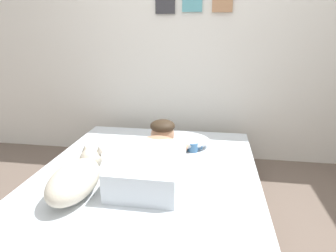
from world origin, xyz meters
The scene contains 8 objects.
ground_plane centered at (0.00, 0.00, 0.00)m, with size 13.42×13.42×0.00m, color #66564C.
back_wall centered at (0.00, 1.43, 1.25)m, with size 4.71×0.12×2.50m.
bed centered at (-0.20, 0.24, 0.17)m, with size 1.58×1.90×0.35m.
pillow centered at (-0.04, 0.76, 0.40)m, with size 0.52×0.32×0.11m, color silver.
person_lying centered at (-0.16, 0.25, 0.45)m, with size 0.43×0.92×0.27m.
dog centered at (-0.56, -0.11, 0.45)m, with size 0.26×0.57×0.21m.
coffee_cup centered at (0.09, 0.66, 0.38)m, with size 0.12×0.09×0.07m.
cell_phone centered at (-0.09, -0.10, 0.35)m, with size 0.07×0.14×0.01m, color black.
Camera 1 is at (0.23, -1.57, 1.28)m, focal length 31.08 mm.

